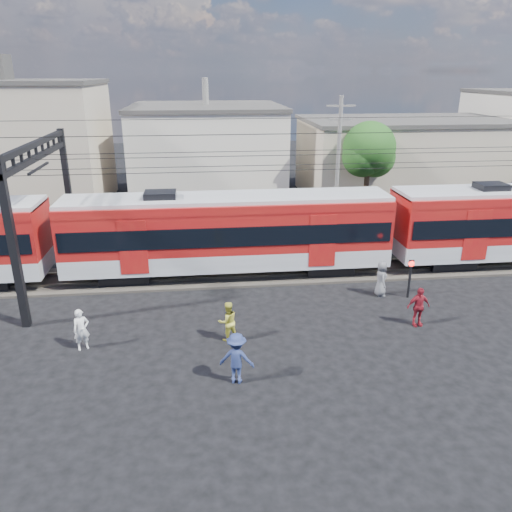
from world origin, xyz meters
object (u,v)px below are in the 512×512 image
object	(u,v)px
pedestrian_c	(237,358)
pedestrian_a	(81,330)
crossing_signal	(410,272)
commuter_train	(232,231)

from	to	relation	value
pedestrian_c	pedestrian_a	bearing A→B (deg)	-11.00
pedestrian_a	crossing_signal	world-z (taller)	crossing_signal
commuter_train	pedestrian_a	world-z (taller)	commuter_train
commuter_train	pedestrian_a	distance (m)	9.15
pedestrian_c	crossing_signal	xyz separation A→B (m)	(8.39, 5.80, 0.38)
commuter_train	pedestrian_c	size ratio (longest dim) A/B	27.78
pedestrian_c	commuter_train	bearing A→B (deg)	-77.64
pedestrian_a	commuter_train	bearing A→B (deg)	22.87
pedestrian_a	pedestrian_c	distance (m)	6.26
commuter_train	pedestrian_a	xyz separation A→B (m)	(-6.10, -6.62, -1.59)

